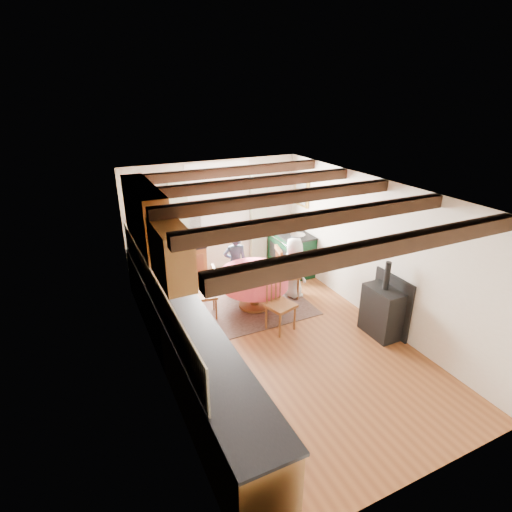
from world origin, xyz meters
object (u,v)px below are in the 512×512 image
chair_right (287,272)px  cast_iron_stove (384,299)px  chair_left (206,293)px  chair_near (281,303)px  dining_table (255,289)px  child_right (294,268)px  cup (248,268)px  aga_range (291,253)px  child_far (235,263)px

chair_right → cast_iron_stove: size_ratio=0.80×
chair_left → chair_near: bearing=58.0°
chair_near → cast_iron_stove: cast_iron_stove is taller
dining_table → child_right: bearing=5.4°
chair_near → cup: chair_near is taller
dining_table → cup: bearing=158.8°
chair_near → aga_range: size_ratio=0.99×
chair_left → cast_iron_stove: 2.92m
chair_near → child_far: bearing=79.5°
child_far → chair_right: bearing=155.4°
chair_right → cup: chair_right is taller
chair_left → child_far: size_ratio=0.74×
child_far → cup: size_ratio=11.69×
cast_iron_stove → chair_left: bearing=143.6°
cast_iron_stove → child_far: 2.79m
chair_near → chair_right: size_ratio=0.96×
child_far → cast_iron_stove: bearing=135.4°
chair_near → chair_left: 1.33m
chair_left → cast_iron_stove: cast_iron_stove is taller
dining_table → chair_left: size_ratio=1.32×
chair_near → chair_right: 1.14m
aga_range → chair_left: bearing=-157.5°
chair_left → chair_right: size_ratio=0.90×
child_right → cup: 0.97m
dining_table → aga_range: (1.35, 1.01, 0.09)m
dining_table → aga_range: bearing=36.8°
dining_table → aga_range: aga_range is taller
chair_left → cup: (0.78, -0.04, 0.32)m
chair_near → child_far: child_far is taller
dining_table → chair_near: size_ratio=1.23×
dining_table → cast_iron_stove: (1.46, -1.65, 0.27)m
chair_right → child_far: (-0.80, 0.59, 0.10)m
child_far → dining_table: bearing=108.5°
chair_right → child_right: size_ratio=0.87×
aga_range → child_far: bearing=-167.3°
child_far → child_right: (0.93, -0.61, -0.03)m
chair_near → chair_left: bearing=120.0°
chair_near → cast_iron_stove: bearing=-46.1°
dining_table → cast_iron_stove: size_ratio=0.95×
chair_right → cast_iron_stove: (0.74, -1.74, 0.13)m
aga_range → child_far: (-1.43, -0.32, 0.16)m
dining_table → chair_left: bearing=174.7°
child_far → child_right: 1.11m
chair_left → aga_range: bearing=124.6°
chair_left → cup: bearing=99.1°
chair_near → chair_right: (0.65, 0.93, 0.02)m
cast_iron_stove → child_right: (-0.61, 1.73, -0.05)m
dining_table → chair_near: 0.85m
chair_near → cast_iron_stove: size_ratio=0.77×
chair_right → child_far: bearing=67.3°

